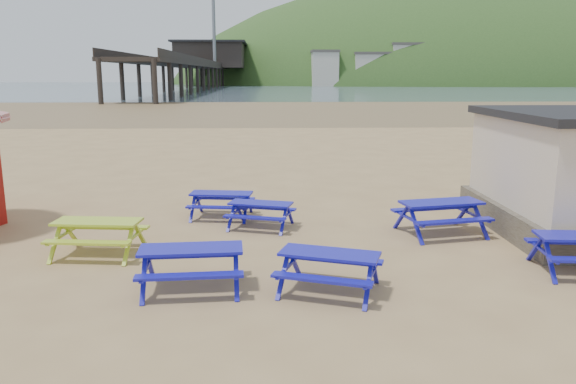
{
  "coord_description": "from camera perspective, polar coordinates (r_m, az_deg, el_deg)",
  "views": [
    {
      "loc": [
        0.85,
        -13.02,
        4.07
      ],
      "look_at": [
        1.39,
        1.5,
        1.0
      ],
      "focal_mm": 35.0,
      "sensor_mm": 36.0,
      "label": 1
    }
  ],
  "objects": [
    {
      "name": "ground",
      "position": [
        13.66,
        -5.63,
        -5.45
      ],
      "size": [
        400.0,
        400.0,
        0.0
      ],
      "primitive_type": "plane",
      "color": "tan",
      "rests_on": "ground"
    },
    {
      "name": "wet_sand",
      "position": [
        68.14,
        -2.88,
        8.49
      ],
      "size": [
        400.0,
        400.0,
        0.0
      ],
      "primitive_type": "plane",
      "color": "olive",
      "rests_on": "ground"
    },
    {
      "name": "sea",
      "position": [
        183.06,
        -2.45,
        10.64
      ],
      "size": [
        400.0,
        400.0,
        0.0
      ],
      "primitive_type": "plane",
      "color": "#445562",
      "rests_on": "ground"
    },
    {
      "name": "picnic_table_blue_a",
      "position": [
        15.09,
        -2.78,
        -2.35
      ],
      "size": [
        1.97,
        1.75,
        0.7
      ],
      "rotation": [
        0.0,
        0.0,
        -0.29
      ],
      "color": "#1918A5",
      "rests_on": "ground"
    },
    {
      "name": "picnic_table_blue_b",
      "position": [
        16.25,
        -6.77,
        -1.32
      ],
      "size": [
        1.91,
        1.62,
        0.73
      ],
      "rotation": [
        0.0,
        0.0,
        -0.13
      ],
      "color": "#1918A5",
      "rests_on": "ground"
    },
    {
      "name": "picnic_table_blue_c",
      "position": [
        14.99,
        15.24,
        -2.54
      ],
      "size": [
        2.36,
        2.04,
        0.87
      ],
      "rotation": [
        0.0,
        0.0,
        0.2
      ],
      "color": "#1918A5",
      "rests_on": "ground"
    },
    {
      "name": "picnic_table_blue_d",
      "position": [
        11.03,
        -9.76,
        -7.61
      ],
      "size": [
        2.06,
        1.71,
        0.82
      ],
      "rotation": [
        0.0,
        0.0,
        0.07
      ],
      "color": "#1918A5",
      "rests_on": "ground"
    },
    {
      "name": "picnic_table_blue_e",
      "position": [
        10.76,
        4.22,
        -8.1
      ],
      "size": [
        2.24,
        2.02,
        0.78
      ],
      "rotation": [
        0.0,
        0.0,
        -0.34
      ],
      "color": "#1918A5",
      "rests_on": "ground"
    },
    {
      "name": "picnic_table_yellow",
      "position": [
        13.55,
        -18.7,
        -4.41
      ],
      "size": [
        2.08,
        1.74,
        0.81
      ],
      "rotation": [
        0.0,
        0.0,
        -0.1
      ],
      "color": "#9DD224",
      "rests_on": "ground"
    },
    {
      "name": "pier",
      "position": [
        192.18,
        -7.95,
        12.23
      ],
      "size": [
        24.0,
        220.0,
        39.29
      ],
      "color": "black",
      "rests_on": "ground"
    },
    {
      "name": "headland_town",
      "position": [
        258.93,
        18.2,
        8.25
      ],
      "size": [
        264.0,
        144.0,
        108.0
      ],
      "color": "#2D4C1E",
      "rests_on": "ground"
    }
  ]
}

